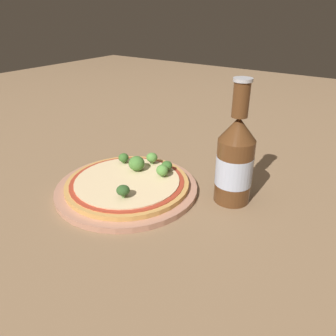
{
  "coord_description": "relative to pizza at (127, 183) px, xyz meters",
  "views": [
    {
      "loc": [
        0.41,
        -0.47,
        0.36
      ],
      "look_at": [
        0.07,
        0.01,
        0.06
      ],
      "focal_mm": 35.0,
      "sensor_mm": 36.0,
      "label": 1
    }
  ],
  "objects": [
    {
      "name": "ground_plane",
      "position": [
        0.01,
        0.03,
        -0.02
      ],
      "size": [
        3.0,
        3.0,
        0.0
      ],
      "primitive_type": "plane",
      "color": "#846647"
    },
    {
      "name": "pizza",
      "position": [
        0.0,
        0.0,
        0.0
      ],
      "size": [
        0.26,
        0.26,
        0.01
      ],
      "color": "tan",
      "rests_on": "plate"
    },
    {
      "name": "broccoli_floret_5",
      "position": [
        -0.01,
        0.05,
        0.02
      ],
      "size": [
        0.04,
        0.04,
        0.03
      ],
      "color": "#6B8E51",
      "rests_on": "pizza"
    },
    {
      "name": "broccoli_floret_0",
      "position": [
        -0.06,
        0.06,
        0.02
      ],
      "size": [
        0.02,
        0.02,
        0.02
      ],
      "color": "#6B8E51",
      "rests_on": "pizza"
    },
    {
      "name": "broccoli_floret_2",
      "position": [
        0.04,
        -0.06,
        0.02
      ],
      "size": [
        0.03,
        0.03,
        0.03
      ],
      "color": "#6B8E51",
      "rests_on": "pizza"
    },
    {
      "name": "broccoli_floret_1",
      "position": [
        -0.01,
        0.09,
        0.02
      ],
      "size": [
        0.03,
        0.03,
        0.03
      ],
      "color": "#6B8E51",
      "rests_on": "pizza"
    },
    {
      "name": "broccoli_floret_3",
      "position": [
        0.04,
        0.08,
        0.02
      ],
      "size": [
        0.02,
        0.02,
        0.02
      ],
      "color": "#6B8E51",
      "rests_on": "pizza"
    },
    {
      "name": "broccoli_floret_4",
      "position": [
        0.05,
        0.05,
        0.02
      ],
      "size": [
        0.03,
        0.03,
        0.03
      ],
      "color": "#6B8E51",
      "rests_on": "pizza"
    },
    {
      "name": "beer_bottle",
      "position": [
        0.2,
        0.09,
        0.07
      ],
      "size": [
        0.07,
        0.07,
        0.24
      ],
      "color": "#563319",
      "rests_on": "ground_plane"
    },
    {
      "name": "plate",
      "position": [
        -0.0,
        -0.0,
        -0.01
      ],
      "size": [
        0.3,
        0.3,
        0.01
      ],
      "color": "tan",
      "rests_on": "ground_plane"
    }
  ]
}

